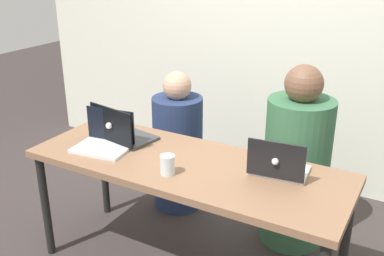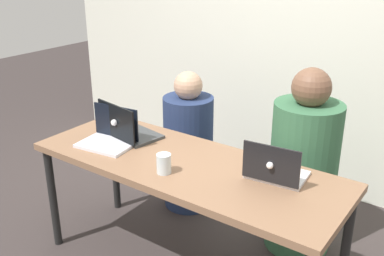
{
  "view_description": "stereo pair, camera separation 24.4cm",
  "coord_description": "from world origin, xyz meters",
  "px_view_note": "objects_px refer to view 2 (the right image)",
  "views": [
    {
      "loc": [
        1.11,
        -1.91,
        1.82
      ],
      "look_at": [
        0.0,
        0.07,
        0.91
      ],
      "focal_mm": 42.0,
      "sensor_mm": 36.0,
      "label": 1
    },
    {
      "loc": [
        1.32,
        -1.78,
        1.82
      ],
      "look_at": [
        0.0,
        0.07,
        0.91
      ],
      "focal_mm": 42.0,
      "sensor_mm": 36.0,
      "label": 2
    }
  ],
  "objects_px": {
    "laptop_back_left": "(127,130)",
    "laptop_front_left": "(109,136)",
    "water_glass_center": "(164,165)",
    "person_on_left": "(188,148)",
    "person_on_right": "(303,172)",
    "laptop_back_right": "(275,171)"
  },
  "relations": [
    {
      "from": "laptop_front_left",
      "to": "water_glass_center",
      "type": "xyz_separation_m",
      "value": [
        0.5,
        -0.1,
        -0.0
      ]
    },
    {
      "from": "laptop_front_left",
      "to": "person_on_left",
      "type": "bearing_deg",
      "value": 76.53
    },
    {
      "from": "laptop_back_right",
      "to": "water_glass_center",
      "type": "relative_size",
      "value": 2.98
    },
    {
      "from": "person_on_left",
      "to": "laptop_back_left",
      "type": "relative_size",
      "value": 2.69
    },
    {
      "from": "laptop_back_left",
      "to": "water_glass_center",
      "type": "bearing_deg",
      "value": 164.05
    },
    {
      "from": "person_on_left",
      "to": "laptop_back_right",
      "type": "bearing_deg",
      "value": 146.14
    },
    {
      "from": "laptop_front_left",
      "to": "person_on_right",
      "type": "bearing_deg",
      "value": 28.96
    },
    {
      "from": "laptop_back_right",
      "to": "person_on_right",
      "type": "bearing_deg",
      "value": -90.49
    },
    {
      "from": "laptop_back_left",
      "to": "person_on_left",
      "type": "bearing_deg",
      "value": -85.51
    },
    {
      "from": "laptop_front_left",
      "to": "laptop_back_right",
      "type": "bearing_deg",
      "value": 2.23
    },
    {
      "from": "person_on_right",
      "to": "water_glass_center",
      "type": "distance_m",
      "value": 0.95
    },
    {
      "from": "person_on_left",
      "to": "person_on_right",
      "type": "height_order",
      "value": "person_on_right"
    },
    {
      "from": "laptop_back_left",
      "to": "laptop_front_left",
      "type": "xyz_separation_m",
      "value": [
        -0.02,
        -0.13,
        -0.0
      ]
    },
    {
      "from": "person_on_left",
      "to": "laptop_back_right",
      "type": "height_order",
      "value": "person_on_left"
    },
    {
      "from": "person_on_left",
      "to": "person_on_right",
      "type": "relative_size",
      "value": 0.87
    },
    {
      "from": "laptop_back_left",
      "to": "water_glass_center",
      "type": "relative_size",
      "value": 3.66
    },
    {
      "from": "laptop_back_right",
      "to": "laptop_back_left",
      "type": "bearing_deg",
      "value": -3.76
    },
    {
      "from": "water_glass_center",
      "to": "person_on_right",
      "type": "bearing_deg",
      "value": 60.44
    },
    {
      "from": "laptop_back_left",
      "to": "person_on_right",
      "type": "bearing_deg",
      "value": -138.65
    },
    {
      "from": "laptop_front_left",
      "to": "water_glass_center",
      "type": "bearing_deg",
      "value": -18.86
    },
    {
      "from": "person_on_right",
      "to": "laptop_back_right",
      "type": "relative_size",
      "value": 3.8
    },
    {
      "from": "person_on_right",
      "to": "laptop_front_left",
      "type": "relative_size",
      "value": 3.49
    }
  ]
}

